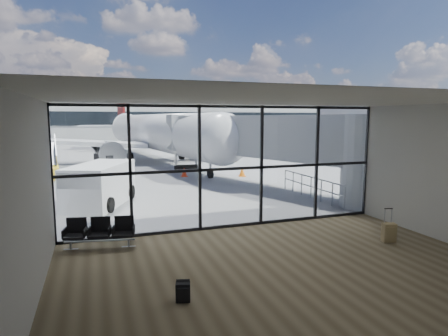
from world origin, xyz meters
TOP-DOWN VIEW (x-y plane):
  - ground at (0.00, 40.00)m, footprint 220.00×220.00m
  - lounge_shell at (0.00, -4.80)m, footprint 12.02×8.01m
  - glass_curtain_wall at (0.00, 0.00)m, footprint 12.10×0.12m
  - jet_bridge at (4.90, 7.07)m, footprint 8.00×16.50m
  - apron_railing at (5.60, 3.50)m, footprint 0.06×5.46m
  - far_terminal at (-0.59, 61.97)m, footprint 80.00×12.20m
  - tree_4 at (-21.00, 72.00)m, footprint 5.61×5.61m
  - tree_5 at (-15.00, 72.00)m, footprint 6.27×6.27m
  - seating_row at (-4.64, -0.69)m, footprint 2.13×0.96m
  - backpack at (-2.99, -5.02)m, footprint 0.36×0.35m
  - suitcase at (4.25, -3.32)m, footprint 0.46×0.37m
  - airliner at (0.87, 24.20)m, footprint 29.15×33.93m
  - service_van at (-4.55, 5.35)m, footprint 3.51×4.83m
  - belt_loader at (-3.71, 21.04)m, footprint 2.45×3.85m
  - mobile_stairs at (-7.83, 14.64)m, footprint 2.04×3.45m
  - traffic_cone_b at (1.15, 12.56)m, footprint 0.44×0.44m
  - traffic_cone_c at (5.00, 11.35)m, footprint 0.46×0.46m

SIDE VIEW (x-z plane):
  - ground at x=0.00m, z-range 0.00..0.00m
  - backpack at x=-2.99m, z-range -0.01..0.47m
  - traffic_cone_b at x=1.15m, z-range -0.02..0.61m
  - traffic_cone_c at x=5.00m, z-range -0.02..0.64m
  - suitcase at x=4.25m, z-range -0.22..0.89m
  - seating_row at x=-4.64m, z-range 0.05..1.00m
  - mobile_stairs at x=-7.83m, z-range -0.60..1.72m
  - belt_loader at x=-3.71m, z-range -0.28..1.41m
  - apron_railing at x=5.60m, z-range 0.16..1.27m
  - service_van at x=-4.55m, z-range 0.03..1.95m
  - glass_curtain_wall at x=0.00m, z-range 0.00..4.50m
  - lounge_shell at x=0.00m, z-range 0.40..4.91m
  - airliner at x=0.87m, z-range -1.71..7.06m
  - jet_bridge at x=4.90m, z-range 0.59..4.92m
  - far_terminal at x=-0.59m, z-range -1.29..9.71m
  - tree_4 at x=-21.00m, z-range 1.22..9.29m
  - tree_5 at x=-15.00m, z-range 1.36..10.39m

